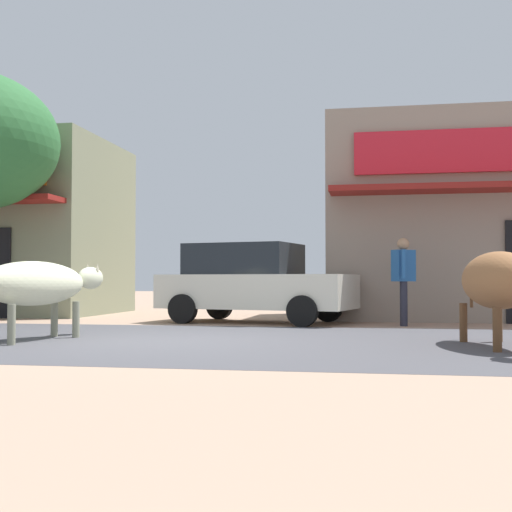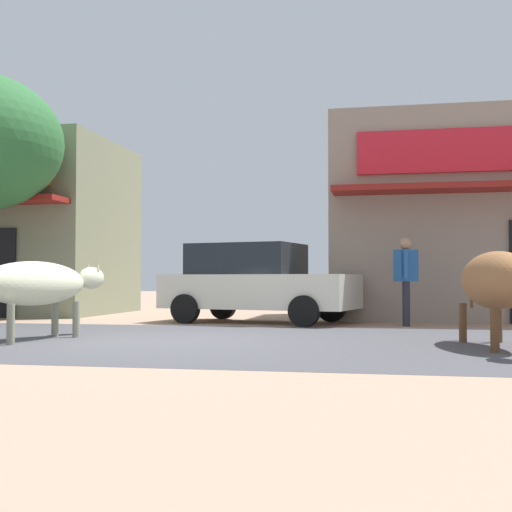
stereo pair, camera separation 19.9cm
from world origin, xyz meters
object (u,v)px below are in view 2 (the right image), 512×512
Objects in this scene: parked_hatchback_car at (256,282)px; cow_far_dark at (498,281)px; cow_near_brown at (39,284)px; pedestrian_by_shop at (406,274)px.

cow_far_dark is at bearing -47.44° from parked_hatchback_car.
cow_near_brown is 1.54× the size of pedestrian_by_shop.
parked_hatchback_car is 5.20m from cow_near_brown.
cow_near_brown is at bearing -179.06° from cow_far_dark.
pedestrian_by_shop is (5.44, 4.12, 0.17)m from cow_near_brown.
cow_near_brown is 0.97× the size of cow_far_dark.
cow_near_brown is at bearing -117.39° from parked_hatchback_car.
cow_far_dark is at bearing 0.94° from cow_near_brown.
pedestrian_by_shop is (-1.09, 4.02, 0.12)m from cow_far_dark.
cow_near_brown is (-2.39, -4.62, -0.01)m from parked_hatchback_car.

